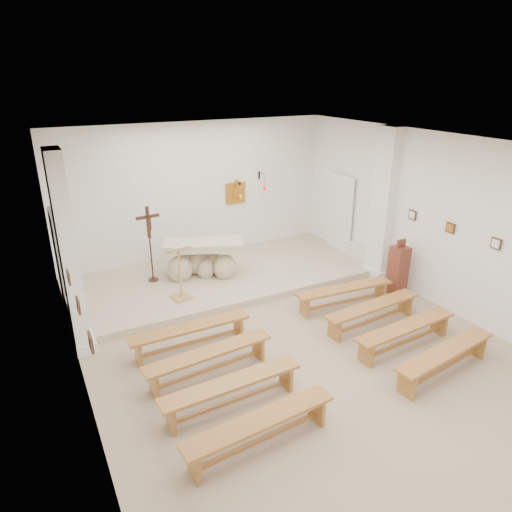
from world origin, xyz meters
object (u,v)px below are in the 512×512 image
bench_left_second (209,357)px  bench_left_front (190,332)px  crucifix_stand (150,239)px  donation_pedestal (398,270)px  bench_left_third (232,388)px  lectern (180,272)px  bench_right_third (406,331)px  altar (203,261)px  bench_right_front (344,292)px  bench_right_fourth (445,356)px  bench_left_fourth (260,426)px  bench_right_second (372,310)px

bench_left_second → bench_left_front: bearing=85.4°
crucifix_stand → donation_pedestal: size_ratio=1.38×
crucifix_stand → bench_left_third: bearing=-99.2°
donation_pedestal → lectern: bearing=156.7°
donation_pedestal → bench_right_third: size_ratio=0.58×
bench_right_third → altar: bearing=112.6°
bench_left_third → bench_right_third: size_ratio=1.00×
altar → bench_left_front: size_ratio=0.89×
lectern → bench_left_front: size_ratio=0.56×
bench_left_third → bench_left_second: bearing=88.1°
lectern → bench_right_third: bearing=-58.4°
bench_right_front → bench_right_third: 1.73m
donation_pedestal → bench_right_third: donation_pedestal is taller
lectern → bench_right_front: bearing=-38.8°
bench_left_third → bench_right_third: same height
bench_right_front → bench_right_fourth: bearing=-85.6°
bench_right_front → bench_left_third: (-3.36, -1.73, 0.00)m
bench_left_third → bench_left_fourth: size_ratio=1.00×
donation_pedestal → bench_right_second: bearing=-151.8°
bench_right_front → donation_pedestal: bearing=3.5°
bench_right_second → bench_right_front: bearing=85.8°
lectern → donation_pedestal: bearing=-30.5°
altar → donation_pedestal: (3.55, -2.55, 0.05)m
crucifix_stand → lectern: bearing=-84.3°
altar → crucifix_stand: size_ratio=1.11×
altar → bench_right_fourth: (2.13, -5.12, -0.16)m
donation_pedestal → bench_right_second: 1.67m
bench_left_second → bench_left_third: 0.86m
bench_right_front → bench_left_third: same height
crucifix_stand → bench_left_fourth: (-0.13, -5.40, -0.82)m
bench_left_second → bench_left_fourth: same height
bench_right_second → bench_left_fourth: bearing=-157.0°
bench_left_second → bench_right_third: size_ratio=1.00×
bench_left_front → bench_right_second: (3.36, -0.86, 0.00)m
altar → bench_right_third: 4.76m
bench_right_fourth → bench_left_front: bearing=134.9°
bench_left_third → bench_right_fourth: 3.47m
lectern → bench_right_third: size_ratio=0.56×
bench_left_fourth → bench_right_fourth: same height
bench_left_third → bench_right_second: bearing=12.6°
crucifix_stand → bench_left_second: 3.77m
crucifix_stand → bench_right_front: bearing=-48.6°
bench_left_front → bench_left_second: same height
bench_right_second → bench_right_third: same height
lectern → bench_left_fourth: lectern is taller
lectern → bench_left_third: (-0.40, -3.37, -0.41)m
donation_pedestal → bench_left_fourth: size_ratio=0.58×
crucifix_stand → bench_left_third: size_ratio=0.81×
crucifix_stand → bench_right_front: size_ratio=0.80×
bench_left_front → bench_left_third: same height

